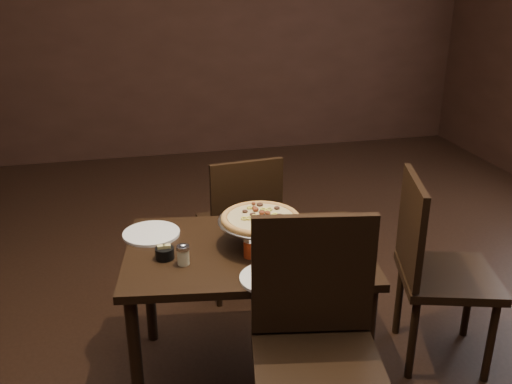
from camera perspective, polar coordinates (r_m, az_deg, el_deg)
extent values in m
cube|color=black|center=(2.95, -0.15, -17.29)|extent=(6.00, 7.00, 0.02)
cube|color=black|center=(5.78, -8.40, 17.16)|extent=(6.00, 0.02, 2.80)
cube|color=black|center=(2.56, -0.84, -5.98)|extent=(1.17, 0.87, 0.04)
cylinder|color=black|center=(2.51, -11.91, -16.43)|extent=(0.05, 0.05, 0.64)
cylinder|color=black|center=(2.57, 11.02, -15.34)|extent=(0.05, 0.05, 0.64)
cylinder|color=black|center=(3.01, -10.62, -9.21)|extent=(0.05, 0.05, 0.64)
cylinder|color=black|center=(3.06, 8.02, -8.48)|extent=(0.05, 0.05, 0.64)
cylinder|color=#B8B8C0|center=(2.58, 0.45, -5.19)|extent=(0.13, 0.13, 0.01)
cylinder|color=#B8B8C0|center=(2.56, 0.45, -4.09)|extent=(0.03, 0.03, 0.10)
cylinder|color=#B8B8C0|center=(2.54, 0.46, -2.99)|extent=(0.09, 0.09, 0.01)
cylinder|color=#9B9BA0|center=(2.53, 0.46, -2.87)|extent=(0.37, 0.37, 0.01)
torus|color=#9B9BA0|center=(2.53, 0.46, -2.85)|extent=(0.38, 0.38, 0.01)
cylinder|color=olive|center=(2.53, 0.46, -2.70)|extent=(0.35, 0.35, 0.01)
torus|color=olive|center=(2.53, 0.46, -2.62)|extent=(0.36, 0.36, 0.03)
cylinder|color=tan|center=(2.53, 0.46, -2.53)|extent=(0.30, 0.30, 0.01)
cylinder|color=beige|center=(2.43, -7.28, -6.44)|extent=(0.05, 0.05, 0.07)
cylinder|color=#B8B8C0|center=(2.41, -7.33, -5.55)|extent=(0.05, 0.05, 0.02)
ellipsoid|color=#B8B8C0|center=(2.40, -7.34, -5.26)|extent=(0.03, 0.03, 0.01)
cylinder|color=maroon|center=(2.47, -0.58, -5.69)|extent=(0.06, 0.06, 0.08)
cylinder|color=#B8B8C0|center=(2.44, -0.58, -4.69)|extent=(0.06, 0.06, 0.02)
ellipsoid|color=#B8B8C0|center=(2.44, -0.58, -4.36)|extent=(0.03, 0.03, 0.01)
cylinder|color=black|center=(2.49, -9.12, -6.05)|extent=(0.08, 0.08, 0.05)
cube|color=#D6C77B|center=(2.48, -9.45, -5.85)|extent=(0.03, 0.02, 0.05)
cube|color=#D6C77B|center=(2.49, -8.88, -5.80)|extent=(0.03, 0.02, 0.05)
cube|color=white|center=(2.36, 8.27, -8.23)|extent=(0.17, 0.17, 0.01)
cylinder|color=white|center=(2.72, -10.42, -4.10)|extent=(0.27, 0.27, 0.01)
cylinder|color=white|center=(2.31, 1.54, -8.61)|extent=(0.26, 0.26, 0.01)
cone|color=#B8B8C0|center=(2.43, 2.26, -3.87)|extent=(0.16, 0.16, 0.00)
cylinder|color=black|center=(2.43, 2.26, -3.81)|extent=(0.08, 0.11, 0.02)
cube|color=black|center=(3.37, -1.87, -3.33)|extent=(0.45, 0.45, 0.04)
cube|color=black|center=(3.11, -0.92, -0.65)|extent=(0.41, 0.07, 0.43)
cylinder|color=black|center=(3.66, -0.12, -5.03)|extent=(0.04, 0.04, 0.40)
cylinder|color=black|center=(3.58, -5.17, -5.79)|extent=(0.04, 0.04, 0.40)
cylinder|color=black|center=(3.38, 1.72, -7.43)|extent=(0.04, 0.04, 0.40)
cylinder|color=black|center=(3.29, -3.74, -8.34)|extent=(0.04, 0.04, 0.40)
cube|color=black|center=(2.18, 6.30, -17.43)|extent=(0.55, 0.55, 0.04)
cube|color=black|center=(2.19, 5.73, -8.22)|extent=(0.47, 0.12, 0.49)
cube|color=black|center=(2.92, 18.65, -8.04)|extent=(0.55, 0.55, 0.04)
cube|color=black|center=(2.76, 15.28, -3.30)|extent=(0.16, 0.43, 0.47)
cylinder|color=black|center=(2.95, 22.41, -13.71)|extent=(0.04, 0.04, 0.43)
cylinder|color=black|center=(3.24, 20.48, -10.07)|extent=(0.04, 0.04, 0.43)
cylinder|color=black|center=(2.86, 15.38, -14.02)|extent=(0.04, 0.04, 0.43)
cylinder|color=black|center=(3.15, 14.13, -10.21)|extent=(0.04, 0.04, 0.43)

